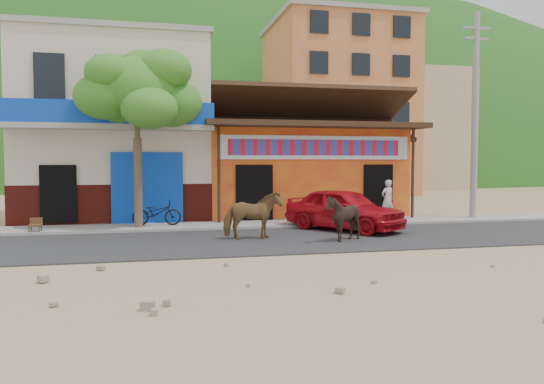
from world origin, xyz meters
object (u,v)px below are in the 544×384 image
Objects in this scene: cow_dark at (343,218)px; red_car at (344,209)px; pedestrian at (387,199)px; cow_tan at (252,215)px; tree at (137,137)px; scooter at (157,213)px; cafe_chair_left at (35,219)px; utility_pole at (475,115)px.

red_car is (0.92, 2.32, 0.03)m from cow_dark.
cow_dark is 5.76m from pedestrian.
cow_tan reaches higher than cow_dark.
tree is 3.62× the size of scooter.
cow_dark is at bearing -146.63° from red_car.
tree is 2.65m from scooter.
cafe_chair_left is (-12.42, -0.95, -0.35)m from pedestrian.
cow_dark is at bearing -115.05° from cow_tan.
scooter is 8.68m from pedestrian.
tree reaches higher than cow_tan.
pedestrian is (5.98, 3.60, 0.13)m from cow_tan.
cow_tan is 2.09× the size of cafe_chair_left.
red_car is 2.74× the size of pedestrian.
tree reaches higher than pedestrian.
red_car is (3.37, 1.37, 0.00)m from cow_tan.
utility_pole is at bearing 0.90° from tree.
pedestrian is at bearing -83.99° from scooter.
red_car is at bearing -103.81° from scooter.
cow_tan reaches higher than scooter.
utility_pole is 10.07× the size of cafe_chair_left.
utility_pole is at bearing 130.03° from cow_dark.
utility_pole is 1.94× the size of red_car.
cow_tan is 6.98m from pedestrian.
scooter is at bearing 11.93° from cafe_chair_left.
cafe_chair_left is (-3.74, -0.75, -0.04)m from scooter.
pedestrian is (3.54, 4.55, 0.16)m from cow_dark.
scooter is (0.60, 0.25, -2.56)m from tree.
cafe_chair_left is (-15.94, -0.70, -3.60)m from utility_pole.
red_car reaches higher than scooter.
utility_pole is at bearing -17.11° from red_car.
utility_pole is at bearing 3.11° from cafe_chair_left.
tree is at bearing -12.32° from pedestrian.
scooter is at bearing 34.44° from cow_tan.
red_car is at bearing 167.04° from cow_dark.
scooter is (-5.14, 4.35, -0.15)m from cow_dark.
utility_pole is at bearing -74.49° from cow_tan.
scooter is at bearing -13.77° from pedestrian.
red_car is 3.44m from pedestrian.
scooter is 1.10× the size of pedestrian.
utility_pole is 4.82× the size of scooter.
cafe_chair_left is (-8.88, 3.60, -0.19)m from cow_dark.
scooter is at bearing 22.61° from tree.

